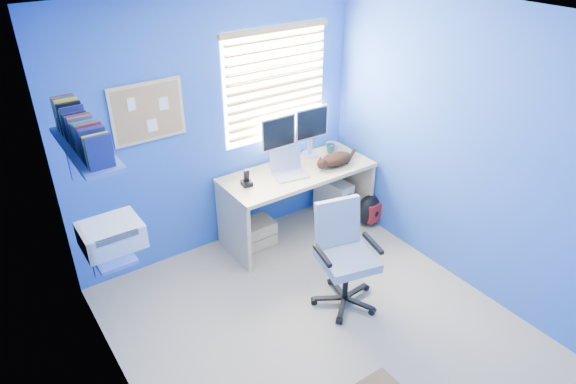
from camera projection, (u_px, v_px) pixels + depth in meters
floor at (317, 327)px, 4.29m from camera, size 3.00×3.20×0.00m
ceiling at (329, 18)px, 3.05m from camera, size 3.00×3.20×0.00m
wall_back at (218, 128)px, 4.82m from camera, size 3.00×0.01×2.50m
wall_front at (521, 334)px, 2.53m from camera, size 3.00×0.01×2.50m
wall_left at (115, 274)px, 2.93m from camera, size 0.01×3.20×2.50m
wall_right at (460, 149)px, 4.41m from camera, size 0.01×3.20×2.50m
desk at (297, 202)px, 5.35m from camera, size 1.57×0.65×0.74m
laptop at (290, 166)px, 5.02m from camera, size 0.37×0.32×0.22m
monitor_left at (277, 141)px, 5.13m from camera, size 0.40×0.12×0.54m
monitor_right at (310, 131)px, 5.35m from camera, size 0.40×0.14×0.54m
phone at (247, 177)px, 4.86m from camera, size 0.10×0.12×0.17m
mug at (331, 149)px, 5.50m from camera, size 0.10×0.09×0.10m
cd_spindle at (332, 146)px, 5.59m from camera, size 0.13×0.13×0.07m
cat at (336, 159)px, 5.24m from camera, size 0.39×0.22×0.13m
tower_pc at (333, 198)px, 5.70m from camera, size 0.24×0.46×0.45m
drawer_boxes at (256, 232)px, 5.28m from camera, size 0.35×0.28×0.27m
yellow_book at (334, 218)px, 5.54m from camera, size 0.03×0.17×0.24m
backpack at (369, 210)px, 5.58m from camera, size 0.31×0.24×0.35m
office_chair at (344, 268)px, 4.42m from camera, size 0.65×0.65×0.93m
window_blinds at (277, 85)px, 4.97m from camera, size 1.15×0.05×1.10m
corkboard at (148, 112)px, 4.34m from camera, size 0.64×0.02×0.52m
wall_shelves at (96, 186)px, 3.45m from camera, size 0.42×0.90×1.05m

